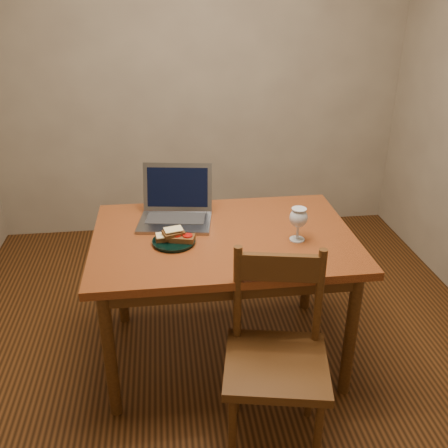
{
  "coord_description": "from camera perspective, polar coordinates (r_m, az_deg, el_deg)",
  "views": [
    {
      "loc": [
        -0.28,
        -2.27,
        1.87
      ],
      "look_at": [
        -0.0,
        -0.06,
        0.8
      ],
      "focal_mm": 40.0,
      "sensor_mm": 36.0,
      "label": 1
    }
  ],
  "objects": [
    {
      "name": "back_wall",
      "position": [
        3.93,
        -3.1,
        17.35
      ],
      "size": [
        3.2,
        0.02,
        2.6
      ],
      "primitive_type": "cube",
      "color": "gray",
      "rests_on": "floor"
    },
    {
      "name": "table",
      "position": [
        2.53,
        -0.05,
        -2.96
      ],
      "size": [
        1.3,
        0.9,
        0.74
      ],
      "color": "#52210D",
      "rests_on": "floor"
    },
    {
      "name": "sandwich_top",
      "position": [
        2.4,
        -5.79,
        -0.95
      ],
      "size": [
        0.11,
        0.09,
        0.03
      ],
      "primitive_type": null,
      "rotation": [
        0.0,
        0.0,
        0.33
      ],
      "color": "#381E0C",
      "rests_on": "plate"
    },
    {
      "name": "front_wall",
      "position": [
        0.92,
        12.83,
        -13.76
      ],
      "size": [
        3.2,
        0.02,
        2.6
      ],
      "primitive_type": "cube",
      "color": "gray",
      "rests_on": "floor"
    },
    {
      "name": "floor",
      "position": [
        2.96,
        -0.06,
        -13.74
      ],
      "size": [
        3.2,
        3.2,
        0.02
      ],
      "primitive_type": "cube",
      "color": "black",
      "rests_on": "ground"
    },
    {
      "name": "chair",
      "position": [
        2.15,
        6.05,
        -14.15
      ],
      "size": [
        0.5,
        0.48,
        0.46
      ],
      "rotation": [
        0.0,
        0.0,
        -0.2
      ],
      "color": "#361D0B",
      "rests_on": "floor"
    },
    {
      "name": "sandwich_cheese",
      "position": [
        2.42,
        -6.6,
        -1.44
      ],
      "size": [
        0.11,
        0.07,
        0.03
      ],
      "primitive_type": null,
      "rotation": [
        0.0,
        0.0,
        0.05
      ],
      "color": "#381E0C",
      "rests_on": "plate"
    },
    {
      "name": "laptop",
      "position": [
        2.66,
        -5.49,
        2.13
      ],
      "size": [
        0.42,
        0.39,
        0.27
      ],
      "rotation": [
        0.0,
        0.0,
        -0.16
      ],
      "color": "slate",
      "rests_on": "table"
    },
    {
      "name": "sandwich_tomato",
      "position": [
        2.4,
        -4.8,
        -1.51
      ],
      "size": [
        0.13,
        0.1,
        0.04
      ],
      "primitive_type": null,
      "rotation": [
        0.0,
        0.0,
        -0.26
      ],
      "color": "#381E0C",
      "rests_on": "plate"
    },
    {
      "name": "plate",
      "position": [
        2.42,
        -5.74,
        -2.03
      ],
      "size": [
        0.21,
        0.21,
        0.02
      ],
      "primitive_type": "cylinder",
      "color": "black",
      "rests_on": "table"
    },
    {
      "name": "milk_glass",
      "position": [
        2.43,
        8.47,
        -0.03
      ],
      "size": [
        0.09,
        0.09,
        0.17
      ],
      "primitive_type": null,
      "color": "white",
      "rests_on": "table"
    }
  ]
}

